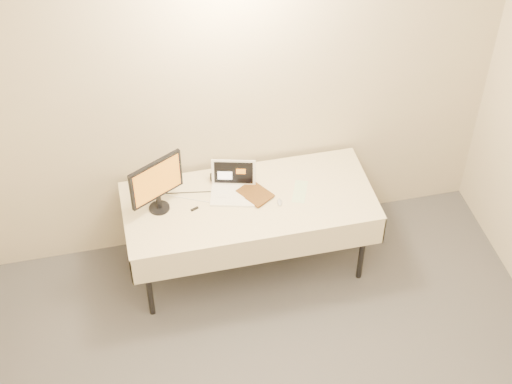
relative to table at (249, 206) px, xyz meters
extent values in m
cube|color=beige|center=(0.00, 0.45, 0.67)|extent=(4.00, 0.10, 2.70)
cylinder|color=black|center=(-0.82, -0.30, -0.33)|extent=(0.04, 0.04, 0.69)
cylinder|color=black|center=(0.82, -0.30, -0.33)|extent=(0.04, 0.04, 0.69)
cylinder|color=black|center=(-0.82, 0.29, -0.33)|extent=(0.04, 0.04, 0.69)
cylinder|color=black|center=(0.82, 0.29, -0.33)|extent=(0.04, 0.04, 0.69)
cube|color=gray|center=(0.00, 0.00, 0.03)|extent=(1.80, 0.75, 0.04)
cube|color=beige|center=(0.00, 0.00, 0.06)|extent=(1.86, 0.81, 0.01)
cube|color=beige|center=(0.00, -0.40, -0.07)|extent=(1.86, 0.01, 0.25)
cube|color=beige|center=(0.00, 0.40, -0.07)|extent=(1.86, 0.01, 0.25)
cube|color=beige|center=(-0.93, 0.00, -0.07)|extent=(0.01, 0.81, 0.25)
cube|color=beige|center=(0.93, 0.00, -0.07)|extent=(0.01, 0.81, 0.25)
cube|color=white|center=(-0.11, 0.07, 0.07)|extent=(0.38, 0.30, 0.02)
cube|color=white|center=(-0.08, 0.19, 0.19)|extent=(0.33, 0.13, 0.21)
cube|color=black|center=(-0.08, 0.19, 0.19)|extent=(0.29, 0.10, 0.18)
cylinder|color=black|center=(-0.66, 0.06, 0.07)|extent=(0.21, 0.21, 0.01)
cube|color=black|center=(-0.66, 0.06, 0.13)|extent=(0.04, 0.03, 0.11)
cube|color=black|center=(-0.66, 0.06, 0.35)|extent=(0.39, 0.23, 0.33)
cube|color=orange|center=(-0.66, 0.06, 0.35)|extent=(0.34, 0.19, 0.28)
imported|color=brown|center=(-0.02, -0.01, 0.18)|extent=(0.17, 0.12, 0.24)
cube|color=black|center=(-0.19, 0.28, 0.08)|extent=(0.11, 0.06, 0.04)
cube|color=#FF0C11|center=(-0.19, 0.26, 0.08)|extent=(0.07, 0.01, 0.02)
ellipsoid|color=#B5B5B7|center=(0.21, -0.08, 0.07)|extent=(0.05, 0.08, 0.02)
cube|color=#C7ECBC|center=(0.39, 0.01, 0.06)|extent=(0.18, 0.26, 0.00)
cube|color=black|center=(-0.41, -0.01, 0.07)|extent=(0.06, 0.04, 0.01)
camera|label=1|loc=(-0.86, -4.07, 4.08)|focal=55.00mm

